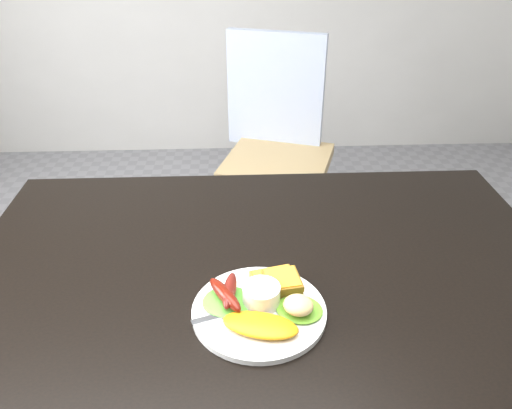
{
  "coord_description": "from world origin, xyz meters",
  "views": [
    {
      "loc": [
        -0.05,
        -0.78,
        1.36
      ],
      "look_at": [
        -0.02,
        -0.01,
        0.9
      ],
      "focal_mm": 35.0,
      "sensor_mm": 36.0,
      "label": 1
    }
  ],
  "objects_px": {
    "plate": "(259,311)",
    "dining_chair": "(278,163)",
    "dining_table": "(265,275)",
    "person": "(257,164)"
  },
  "relations": [
    {
      "from": "person",
      "to": "plate",
      "type": "height_order",
      "value": "person"
    },
    {
      "from": "plate",
      "to": "dining_chair",
      "type": "bearing_deg",
      "value": 83.45
    },
    {
      "from": "dining_chair",
      "to": "person",
      "type": "xyz_separation_m",
      "value": [
        -0.12,
        -0.63,
        0.31
      ]
    },
    {
      "from": "person",
      "to": "plate",
      "type": "distance_m",
      "value": 0.58
    },
    {
      "from": "dining_table",
      "to": "dining_chair",
      "type": "xyz_separation_m",
      "value": [
        0.12,
        1.08,
        -0.28
      ]
    },
    {
      "from": "dining_chair",
      "to": "person",
      "type": "bearing_deg",
      "value": -82.11
    },
    {
      "from": "dining_table",
      "to": "person",
      "type": "bearing_deg",
      "value": 89.45
    },
    {
      "from": "dining_chair",
      "to": "dining_table",
      "type": "bearing_deg",
      "value": -78.04
    },
    {
      "from": "dining_table",
      "to": "dining_chair",
      "type": "height_order",
      "value": "dining_table"
    },
    {
      "from": "dining_table",
      "to": "dining_chair",
      "type": "bearing_deg",
      "value": 83.66
    }
  ]
}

